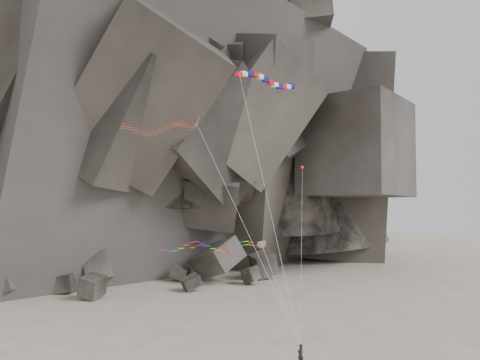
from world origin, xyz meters
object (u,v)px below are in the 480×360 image
object	(u,v)px
delta_kite	(156,128)
parafoil_kite	(210,246)
pennant_kite	(302,205)
banner_kite	(267,82)
kite_flyer	(300,353)

from	to	relation	value
delta_kite	parafoil_kite	xyz separation A→B (m)	(5.24, -4.06, -13.50)
parafoil_kite	pennant_kite	world-z (taller)	pennant_kite
delta_kite	parafoil_kite	size ratio (longest dim) A/B	1.92
delta_kite	pennant_kite	distance (m)	19.27
banner_kite	pennant_kite	distance (m)	15.67
banner_kite	parafoil_kite	world-z (taller)	banner_kite
delta_kite	banner_kite	world-z (taller)	banner_kite
kite_flyer	delta_kite	xyz separation A→B (m)	(-11.32, 13.59, 23.02)
banner_kite	pennant_kite	world-z (taller)	banner_kite
pennant_kite	banner_kite	bearing A→B (deg)	124.46
kite_flyer	pennant_kite	distance (m)	17.04
kite_flyer	banner_kite	distance (m)	31.25
delta_kite	parafoil_kite	distance (m)	15.04
kite_flyer	banner_kite	xyz separation A→B (m)	(1.81, 11.36, 29.06)
kite_flyer	delta_kite	distance (m)	29.03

